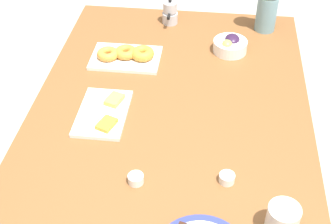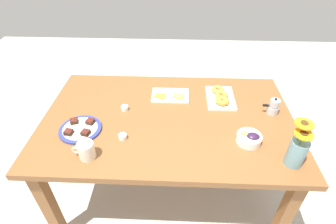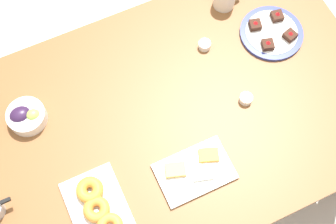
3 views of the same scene
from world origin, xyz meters
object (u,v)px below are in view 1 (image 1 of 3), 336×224
croissant_platter (126,55)px  moka_pot (170,13)px  grape_bowl (230,45)px  jam_cup_berry (136,179)px  dining_table (168,139)px  flower_vase (267,10)px  coffee_mug (282,220)px  jam_cup_honey (227,178)px  cheese_platter (104,113)px

croissant_platter → moka_pot: 0.35m
grape_bowl → jam_cup_berry: (0.76, -0.27, -0.01)m
dining_table → moka_pot: (-0.68, -0.07, 0.13)m
flower_vase → croissant_platter: bearing=-61.4°
dining_table → flower_vase: flower_vase is taller
coffee_mug → jam_cup_berry: size_ratio=2.57×
jam_cup_honey → moka_pot: moka_pot is taller
coffee_mug → jam_cup_berry: (-0.13, -0.42, -0.03)m
cheese_platter → jam_cup_berry: 0.34m
cheese_platter → dining_table: bearing=88.8°
jam_cup_berry → moka_pot: 0.97m
coffee_mug → jam_cup_berry: 0.44m
grape_bowl → croissant_platter: grape_bowl is taller
jam_cup_honey → jam_cup_berry: bearing=-82.7°
dining_table → flower_vase: 0.78m
croissant_platter → jam_cup_honey: croissant_platter is taller
dining_table → croissant_platter: size_ratio=5.71×
flower_vase → moka_pot: bearing=-91.3°
cheese_platter → flower_vase: (-0.66, 0.59, 0.09)m
grape_bowl → cheese_platter: (0.47, -0.43, -0.02)m
coffee_mug → flower_vase: 1.09m
grape_bowl → jam_cup_honey: size_ratio=2.93×
jam_cup_berry → moka_pot: (-0.97, -0.01, 0.03)m
grape_bowl → jam_cup_berry: grape_bowl is taller
grape_bowl → coffee_mug: bearing=9.6°
grape_bowl → moka_pot: (-0.21, -0.28, 0.02)m
coffee_mug → cheese_platter: coffee_mug is taller
coffee_mug → grape_bowl: coffee_mug is taller
cheese_platter → jam_cup_honey: bearing=59.3°
jam_cup_berry → flower_vase: size_ratio=0.18×
coffee_mug → jam_cup_honey: 0.22m
dining_table → grape_bowl: bearing=156.4°
dining_table → cheese_platter: (-0.00, -0.23, 0.10)m
dining_table → jam_cup_berry: jam_cup_berry is taller
grape_bowl → jam_cup_honey: (0.73, 0.00, -0.01)m
jam_cup_berry → coffee_mug: bearing=72.8°
cheese_platter → flower_vase: size_ratio=0.96×
jam_cup_honey → jam_cup_berry: (0.03, -0.27, 0.00)m
croissant_platter → jam_cup_berry: 0.66m
cheese_platter → grape_bowl: bearing=137.0°
flower_vase → coffee_mug: bearing=-0.0°
cheese_platter → moka_pot: moka_pot is taller
dining_table → jam_cup_honey: bearing=39.3°
coffee_mug → moka_pot: bearing=-158.7°
dining_table → jam_cup_honey: (0.25, 0.21, 0.10)m
dining_table → cheese_platter: size_ratio=6.15×
coffee_mug → moka_pot: (-1.10, -0.43, 0.00)m
jam_cup_berry → moka_pot: moka_pot is taller
flower_vase → jam_cup_honey: bearing=-9.1°
dining_table → grape_bowl: (-0.47, 0.21, 0.12)m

